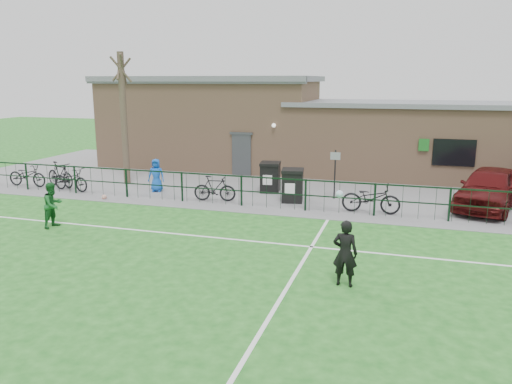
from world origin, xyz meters
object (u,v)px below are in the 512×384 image
(sign_post, at_px, (335,175))
(bicycle_a, at_px, (27,175))
(bare_tree, at_px, (124,119))
(spectator_child, at_px, (156,175))
(bicycle_d, at_px, (215,188))
(wheelie_bin_left, at_px, (293,186))
(car_maroon, at_px, (490,188))
(wheelie_bin_right, at_px, (270,178))
(ball_ground, at_px, (104,197))
(bicycle_e, at_px, (371,198))
(bicycle_c, at_px, (71,179))
(bicycle_b, at_px, (60,174))
(outfield_player, at_px, (53,205))

(sign_post, distance_m, bicycle_a, 13.83)
(bare_tree, height_order, bicycle_a, bare_tree)
(spectator_child, bearing_deg, bicycle_d, -30.31)
(wheelie_bin_left, relative_size, car_maroon, 0.26)
(bare_tree, xyz_separation_m, car_maroon, (15.54, -0.19, -2.19))
(wheelie_bin_right, height_order, spectator_child, spectator_child)
(car_maroon, relative_size, spectator_child, 3.24)
(ball_ground, bearing_deg, bicycle_e, 5.07)
(sign_post, bearing_deg, bicycle_c, -170.59)
(wheelie_bin_left, xyz_separation_m, ball_ground, (-7.43, -1.86, -0.53))
(bicycle_e, relative_size, ball_ground, 10.52)
(bicycle_d, bearing_deg, bicycle_b, 78.14)
(bicycle_c, distance_m, bicycle_e, 12.83)
(bicycle_a, bearing_deg, bicycle_e, -90.76)
(car_maroon, xyz_separation_m, spectator_child, (-13.38, -0.99, -0.07))
(car_maroon, xyz_separation_m, bicycle_e, (-4.20, -1.96, -0.24))
(ball_ground, bearing_deg, spectator_child, 54.31)
(bicycle_c, relative_size, bicycle_e, 0.93)
(bare_tree, bearing_deg, ball_ground, -75.67)
(bicycle_a, bearing_deg, ball_ground, -103.59)
(bicycle_b, bearing_deg, sign_post, -64.29)
(car_maroon, xyz_separation_m, outfield_player, (-14.08, -6.77, -0.06))
(wheelie_bin_left, height_order, ball_ground, wheelie_bin_left)
(wheelie_bin_left, bearing_deg, ball_ground, -175.37)
(bicycle_b, height_order, ball_ground, bicycle_b)
(bicycle_b, height_order, outfield_player, outfield_player)
(wheelie_bin_right, relative_size, outfield_player, 0.80)
(ball_ground, bearing_deg, wheelie_bin_right, 28.31)
(bicycle_c, xyz_separation_m, spectator_child, (3.65, 0.97, 0.20))
(car_maroon, bearing_deg, outfield_player, -135.31)
(wheelie_bin_left, xyz_separation_m, outfield_player, (-6.76, -5.72, 0.12))
(bare_tree, xyz_separation_m, wheelie_bin_left, (8.22, -1.23, -2.37))
(wheelie_bin_right, xyz_separation_m, bicycle_d, (-1.67, -2.30, -0.09))
(bicycle_d, bearing_deg, bare_tree, 59.98)
(bicycle_a, xyz_separation_m, bicycle_c, (2.49, -0.22, -0.00))
(spectator_child, distance_m, outfield_player, 5.82)
(bare_tree, xyz_separation_m, sign_post, (9.75, -0.29, -1.98))
(wheelie_bin_left, xyz_separation_m, car_maroon, (7.32, 1.04, 0.18))
(wheelie_bin_right, xyz_separation_m, ball_ground, (-6.12, -3.29, -0.52))
(car_maroon, distance_m, bicycle_c, 17.14)
(wheelie_bin_left, height_order, bicycle_d, wheelie_bin_left)
(sign_post, bearing_deg, outfield_player, -141.20)
(bare_tree, bearing_deg, bicycle_e, -10.76)
(outfield_player, bearing_deg, bare_tree, 18.67)
(bicycle_b, bearing_deg, ball_ground, -95.05)
(bicycle_a, bearing_deg, bicycle_d, -90.96)
(bare_tree, relative_size, car_maroon, 1.30)
(bare_tree, height_order, sign_post, bare_tree)
(bicycle_d, height_order, spectator_child, spectator_child)
(bicycle_d, xyz_separation_m, bicycle_e, (6.11, -0.06, 0.04))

